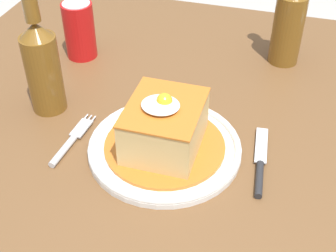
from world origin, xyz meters
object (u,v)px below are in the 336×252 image
main_plate (165,147)px  fork (69,143)px  soda_can (79,30)px  beer_bottle_amber (290,19)px  beer_bottle_amber_far (42,62)px  knife (260,169)px

main_plate → fork: bearing=-168.5°
main_plate → soda_can: bearing=136.5°
beer_bottle_amber → beer_bottle_amber_far: bearing=-144.0°
fork → beer_bottle_amber: 0.51m
fork → beer_bottle_amber_far: 0.16m
main_plate → fork: main_plate is taller
beer_bottle_amber_far → main_plate: bearing=-13.4°
main_plate → beer_bottle_amber: bearing=65.4°
beer_bottle_amber → beer_bottle_amber_far: size_ratio=1.00×
beer_bottle_amber → beer_bottle_amber_far: same height
soda_can → beer_bottle_amber_far: 0.20m
fork → beer_bottle_amber: size_ratio=0.53×
fork → soda_can: (-0.10, 0.29, 0.06)m
soda_can → beer_bottle_amber_far: bearing=-83.8°
main_plate → soda_can: size_ratio=2.09×
main_plate → beer_bottle_amber_far: beer_bottle_amber_far is taller
knife → beer_bottle_amber: beer_bottle_amber is taller
main_plate → knife: 0.16m
knife → beer_bottle_amber: bearing=89.9°
fork → beer_bottle_amber: beer_bottle_amber is taller
knife → beer_bottle_amber_far: bearing=171.4°
beer_bottle_amber → main_plate: bearing=-114.6°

